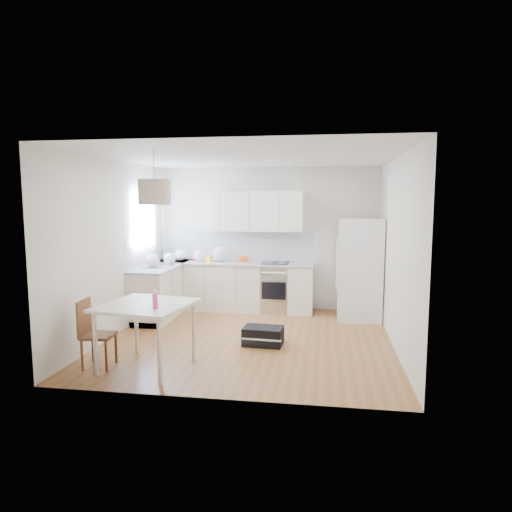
{
  "coord_description": "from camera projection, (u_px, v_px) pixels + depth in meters",
  "views": [
    {
      "loc": [
        1.1,
        -6.57,
        2.08
      ],
      "look_at": [
        0.04,
        0.4,
        1.22
      ],
      "focal_mm": 32.0,
      "sensor_mm": 36.0,
      "label": 1
    }
  ],
  "objects": [
    {
      "name": "sink",
      "position": [
        161.0,
        266.0,
        8.15
      ],
      "size": [
        0.5,
        0.8,
        0.16
      ],
      "primitive_type": null,
      "color": "silver",
      "rests_on": "counter_left"
    },
    {
      "name": "snack_red",
      "position": [
        196.0,
        258.0,
        8.81
      ],
      "size": [
        0.18,
        0.17,
        0.1
      ],
      "primitive_type": "cube",
      "rotation": [
        0.0,
        0.0,
        0.65
      ],
      "color": "#CB1942",
      "rests_on": "counter_back"
    },
    {
      "name": "cabinets_left",
      "position": [
        162.0,
        291.0,
        8.26
      ],
      "size": [
        0.6,
        1.8,
        0.88
      ],
      "primitive_type": "cube",
      "color": "white",
      "rests_on": "floor"
    },
    {
      "name": "cabinets_back",
      "position": [
        234.0,
        287.0,
        8.67
      ],
      "size": [
        3.0,
        0.6,
        0.88
      ],
      "primitive_type": "cube",
      "color": "white",
      "rests_on": "floor"
    },
    {
      "name": "wall_right",
      "position": [
        396.0,
        253.0,
        6.39
      ],
      "size": [
        0.0,
        4.2,
        4.2
      ],
      "primitive_type": "plane",
      "rotation": [
        1.57,
        0.0,
        -1.57
      ],
      "color": "white",
      "rests_on": "floor"
    },
    {
      "name": "refrigerator",
      "position": [
        361.0,
        268.0,
        8.02
      ],
      "size": [
        0.87,
        0.91,
        1.78
      ],
      "primitive_type": null,
      "rotation": [
        0.0,
        0.0,
        -0.02
      ],
      "color": "white",
      "rests_on": "floor"
    },
    {
      "name": "backsplash_back",
      "position": [
        236.0,
        245.0,
        8.86
      ],
      "size": [
        3.0,
        0.01,
        0.58
      ],
      "primitive_type": "cube",
      "color": "white",
      "rests_on": "wall_back"
    },
    {
      "name": "grocery_bag_b",
      "position": [
        199.0,
        256.0,
        8.66
      ],
      "size": [
        0.24,
        0.21,
        0.22
      ],
      "primitive_type": "ellipsoid",
      "color": "silver",
      "rests_on": "counter_back"
    },
    {
      "name": "grocery_bag_c",
      "position": [
        220.0,
        254.0,
        8.66
      ],
      "size": [
        0.31,
        0.26,
        0.28
      ],
      "primitive_type": "ellipsoid",
      "color": "silver",
      "rests_on": "counter_back"
    },
    {
      "name": "snack_yellow",
      "position": [
        208.0,
        259.0,
        8.64
      ],
      "size": [
        0.18,
        0.14,
        0.11
      ],
      "primitive_type": "cube",
      "rotation": [
        0.0,
        0.0,
        -0.34
      ],
      "color": "yellow",
      "rests_on": "counter_back"
    },
    {
      "name": "pendant_lamp",
      "position": [
        155.0,
        192.0,
        5.48
      ],
      "size": [
        0.41,
        0.41,
        0.3
      ],
      "primitive_type": "cylinder",
      "rotation": [
        0.0,
        0.0,
        -0.05
      ],
      "color": "#BDAA92",
      "rests_on": "ceiling"
    },
    {
      "name": "window_glassblock",
      "position": [
        144.0,
        219.0,
        8.09
      ],
      "size": [
        0.02,
        1.0,
        1.0
      ],
      "primitive_type": "cube",
      "color": "#BFE0F9",
      "rests_on": "wall_left"
    },
    {
      "name": "range_oven",
      "position": [
        275.0,
        288.0,
        8.55
      ],
      "size": [
        0.5,
        0.61,
        0.88
      ],
      "primitive_type": null,
      "color": "silver",
      "rests_on": "floor"
    },
    {
      "name": "counter_back",
      "position": [
        233.0,
        263.0,
        8.61
      ],
      "size": [
        3.02,
        0.64,
        0.04
      ],
      "primitive_type": "cube",
      "color": "#B1B4B6",
      "rests_on": "cabinets_back"
    },
    {
      "name": "grocery_bag_d",
      "position": [
        169.0,
        258.0,
        8.39
      ],
      "size": [
        0.22,
        0.19,
        0.2
      ],
      "primitive_type": "ellipsoid",
      "color": "silver",
      "rests_on": "counter_back"
    },
    {
      "name": "grocery_bag_e",
      "position": [
        153.0,
        260.0,
        7.97
      ],
      "size": [
        0.25,
        0.22,
        0.23
      ],
      "primitive_type": "ellipsoid",
      "color": "silver",
      "rests_on": "counter_left"
    },
    {
      "name": "upper_cabinets",
      "position": [
        258.0,
        211.0,
        8.57
      ],
      "size": [
        1.7,
        0.32,
        0.75
      ],
      "primitive_type": "cube",
      "color": "white",
      "rests_on": "wall_back"
    },
    {
      "name": "grocery_bag_a",
      "position": [
        180.0,
        255.0,
        8.77
      ],
      "size": [
        0.24,
        0.2,
        0.21
      ],
      "primitive_type": "ellipsoid",
      "color": "silver",
      "rests_on": "counter_back"
    },
    {
      "name": "wall_left",
      "position": [
        115.0,
        248.0,
        7.02
      ],
      "size": [
        0.0,
        4.2,
        4.2
      ],
      "primitive_type": "plane",
      "rotation": [
        1.57,
        0.0,
        1.57
      ],
      "color": "white",
      "rests_on": "floor"
    },
    {
      "name": "snack_orange",
      "position": [
        244.0,
        259.0,
        8.64
      ],
      "size": [
        0.19,
        0.17,
        0.11
      ],
      "primitive_type": "cube",
      "rotation": [
        0.0,
        0.0,
        0.54
      ],
      "color": "#F14C15",
      "rests_on": "counter_back"
    },
    {
      "name": "backsplash_left",
      "position": [
        145.0,
        249.0,
        8.21
      ],
      "size": [
        0.01,
        1.8,
        0.58
      ],
      "primitive_type": "cube",
      "color": "white",
      "rests_on": "wall_left"
    },
    {
      "name": "counter_left",
      "position": [
        162.0,
        266.0,
        8.2
      ],
      "size": [
        0.64,
        1.82,
        0.04
      ],
      "primitive_type": "cube",
      "color": "#B1B4B6",
      "rests_on": "cabinets_left"
    },
    {
      "name": "ceiling",
      "position": [
        249.0,
        157.0,
        6.54
      ],
      "size": [
        4.2,
        4.2,
        0.0
      ],
      "primitive_type": "plane",
      "rotation": [
        3.14,
        0.0,
        0.0
      ],
      "color": "white",
      "rests_on": "wall_back"
    },
    {
      "name": "dining_chair",
      "position": [
        99.0,
        334.0,
        5.68
      ],
      "size": [
        0.38,
        0.38,
        0.85
      ],
      "primitive_type": null,
      "rotation": [
        0.0,
        0.0,
        0.06
      ],
      "color": "#522D18",
      "rests_on": "floor"
    },
    {
      "name": "floor",
      "position": [
        249.0,
        339.0,
        6.87
      ],
      "size": [
        4.2,
        4.2,
        0.0
      ],
      "primitive_type": "plane",
      "color": "brown",
      "rests_on": "ground"
    },
    {
      "name": "wall_back",
      "position": [
        267.0,
        238.0,
        8.76
      ],
      "size": [
        4.2,
        0.0,
        4.2
      ],
      "primitive_type": "plane",
      "rotation": [
        1.57,
        0.0,
        0.0
      ],
      "color": "white",
      "rests_on": "floor"
    },
    {
      "name": "gym_bag",
      "position": [
        263.0,
        336.0,
        6.6
      ],
      "size": [
        0.59,
        0.41,
        0.26
      ],
      "primitive_type": "cube",
      "rotation": [
        0.0,
        0.0,
        -0.07
      ],
      "color": "black",
      "rests_on": "floor"
    },
    {
      "name": "dining_table",
      "position": [
        146.0,
        311.0,
        5.63
      ],
      "size": [
        1.19,
        1.19,
        0.81
      ],
      "rotation": [
        0.0,
        0.0,
        -0.17
      ],
      "color": "beige",
      "rests_on": "floor"
    },
    {
      "name": "drink_bottle",
      "position": [
        155.0,
        300.0,
        5.35
      ],
      "size": [
        0.08,
        0.08,
        0.23
      ],
      "primitive_type": "cylinder",
      "rotation": [
        0.0,
        0.0,
        -0.34
      ],
      "color": "#F34385",
      "rests_on": "dining_table"
    }
  ]
}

